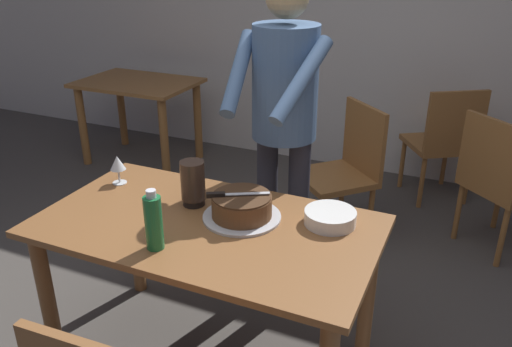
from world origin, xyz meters
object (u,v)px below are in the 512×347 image
object	(u,v)px
wine_glass_near	(118,164)
background_table	(139,99)
background_chair_0	(500,180)
background_chair_2	(345,168)
person_cutting_cake	(284,113)
hurricane_lamp	(193,183)
background_chair_1	(444,140)
water_bottle	(154,222)
cake_on_platter	(242,207)
cake_knife	(225,195)
plate_stack	(330,217)
main_dining_table	(208,248)

from	to	relation	value
wine_glass_near	background_table	size ratio (longest dim) A/B	0.14
background_chair_0	background_chair_2	xyz separation A→B (m)	(-0.93, -0.20, 0.00)
person_cutting_cake	background_table	bearing A→B (deg)	144.45
hurricane_lamp	background_chair_0	xyz separation A→B (m)	(1.31, 1.49, -0.37)
person_cutting_cake	background_chair_1	world-z (taller)	person_cutting_cake
water_bottle	hurricane_lamp	bearing A→B (deg)	97.45
person_cutting_cake	cake_on_platter	bearing A→B (deg)	-88.77
cake_knife	plate_stack	distance (m)	0.46
background_chair_1	background_chair_2	distance (m)	0.97
wine_glass_near	cake_knife	bearing A→B (deg)	-9.69
wine_glass_near	cake_on_platter	bearing A→B (deg)	-6.09
water_bottle	background_chair_2	distance (m)	1.74
wine_glass_near	background_chair_2	xyz separation A→B (m)	(0.83, 1.24, -0.36)
main_dining_table	hurricane_lamp	xyz separation A→B (m)	(-0.14, 0.13, 0.23)
background_chair_2	water_bottle	bearing A→B (deg)	-101.08
cake_on_platter	background_chair_2	distance (m)	1.35
background_chair_0	background_chair_1	distance (m)	0.72
wine_glass_near	hurricane_lamp	world-z (taller)	hurricane_lamp
person_cutting_cake	main_dining_table	bearing A→B (deg)	-99.91
plate_stack	background_table	xyz separation A→B (m)	(-2.25, 1.74, -0.20)
main_dining_table	background_chair_0	world-z (taller)	background_chair_0
background_table	cake_knife	bearing A→B (deg)	-45.92
person_cutting_cake	background_chair_0	distance (m)	1.57
plate_stack	background_chair_0	distance (m)	1.59
cake_knife	person_cutting_cake	xyz separation A→B (m)	(0.05, 0.54, 0.21)
cake_on_platter	hurricane_lamp	bearing A→B (deg)	173.98
plate_stack	background_chair_1	world-z (taller)	background_chair_1
background_chair_2	plate_stack	bearing A→B (deg)	-78.65
background_table	cake_on_platter	bearing A→B (deg)	-44.42
cake_knife	background_chair_0	size ratio (longest dim) A/B	0.27
cake_on_platter	cake_knife	xyz separation A→B (m)	(-0.06, -0.03, 0.06)
plate_stack	hurricane_lamp	world-z (taller)	hurricane_lamp
main_dining_table	background_table	world-z (taller)	main_dining_table
main_dining_table	cake_on_platter	bearing A→B (deg)	41.28
cake_knife	wine_glass_near	bearing A→B (deg)	170.31
cake_on_platter	water_bottle	distance (m)	0.41
plate_stack	hurricane_lamp	size ratio (longest dim) A/B	1.05
cake_knife	plate_stack	xyz separation A→B (m)	(0.43, 0.14, -0.09)
cake_on_platter	background_chair_1	bearing A→B (deg)	72.75
background_chair_1	cake_on_platter	bearing A→B (deg)	-107.25
cake_knife	background_chair_2	distance (m)	1.41
cake_knife	water_bottle	world-z (taller)	water_bottle
wine_glass_near	background_chair_1	world-z (taller)	background_chair_1
water_bottle	background_table	world-z (taller)	water_bottle
cake_on_platter	hurricane_lamp	distance (m)	0.26
background_table	background_chair_1	distance (m)	2.56
plate_stack	background_table	size ratio (longest dim) A/B	0.22
person_cutting_cake	background_table	xyz separation A→B (m)	(-1.88, 1.34, -0.50)
background_table	main_dining_table	bearing A→B (deg)	-47.82
hurricane_lamp	background_table	world-z (taller)	hurricane_lamp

